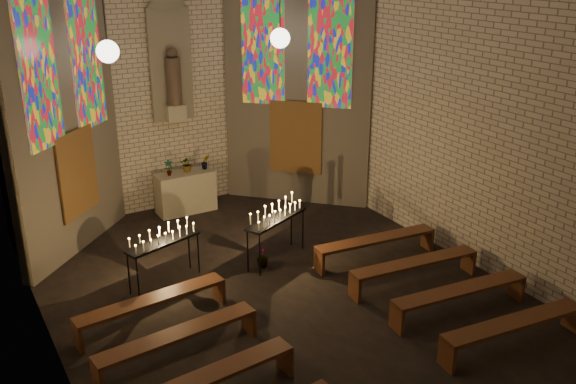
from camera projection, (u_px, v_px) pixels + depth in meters
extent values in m
plane|color=black|center=(302.00, 313.00, 11.36)|extent=(12.00, 12.00, 0.00)
cube|color=beige|center=(169.00, 65.00, 14.94)|extent=(8.00, 0.02, 7.00)
cube|color=beige|center=(39.00, 162.00, 8.22)|extent=(0.02, 12.00, 7.00)
cube|color=beige|center=(486.00, 94.00, 11.99)|extent=(0.02, 12.00, 7.00)
cube|color=beige|center=(59.00, 86.00, 12.64)|extent=(2.72, 2.72, 7.00)
cube|color=beige|center=(298.00, 63.00, 15.23)|extent=(2.72, 2.72, 7.00)
cube|color=#4C3F8C|center=(38.00, 68.00, 11.69)|extent=(0.78, 0.78, 3.00)
cube|color=#4C3F8C|center=(86.00, 55.00, 13.16)|extent=(0.78, 0.78, 3.00)
cube|color=#4C3F8C|center=(263.00, 41.00, 15.10)|extent=(0.78, 0.78, 3.00)
cube|color=#4C3F8C|center=(330.00, 43.00, 14.71)|extent=(0.78, 0.78, 3.00)
cube|color=brown|center=(78.00, 173.00, 13.25)|extent=(0.95, 0.95, 1.80)
cube|color=brown|center=(296.00, 137.00, 15.72)|extent=(0.95, 0.95, 1.80)
cube|color=gray|center=(170.00, 65.00, 14.88)|extent=(1.00, 0.12, 2.60)
cube|color=#BEB99B|center=(176.00, 113.00, 15.16)|extent=(0.45, 0.30, 0.40)
cylinder|color=brown|center=(174.00, 81.00, 14.89)|extent=(0.36, 0.36, 1.10)
sphere|color=brown|center=(172.00, 53.00, 14.66)|extent=(0.26, 0.26, 0.26)
sphere|color=white|center=(108.00, 52.00, 12.27)|extent=(0.44, 0.44, 0.44)
sphere|color=white|center=(280.00, 38.00, 14.05)|extent=(0.44, 0.44, 0.44)
cube|color=#BEB99B|center=(185.00, 192.00, 15.58)|extent=(1.40, 0.60, 1.00)
imported|color=#4C723F|center=(169.00, 168.00, 15.13)|extent=(0.22, 0.17, 0.39)
imported|color=#4C723F|center=(187.00, 164.00, 15.41)|extent=(0.42, 0.39, 0.39)
imported|color=#4C723F|center=(205.00, 162.00, 15.59)|extent=(0.22, 0.19, 0.36)
imported|color=#4C723F|center=(262.00, 257.00, 12.94)|extent=(0.26, 0.26, 0.43)
cube|color=black|center=(163.00, 242.00, 12.07)|extent=(1.56, 0.79, 0.05)
cylinder|color=black|center=(138.00, 279.00, 11.65)|extent=(0.03, 0.03, 0.86)
cylinder|color=black|center=(198.00, 253.00, 12.63)|extent=(0.03, 0.03, 0.86)
cylinder|color=black|center=(129.00, 274.00, 11.83)|extent=(0.03, 0.03, 0.86)
cylinder|color=black|center=(189.00, 249.00, 12.81)|extent=(0.03, 0.03, 0.86)
cube|color=black|center=(276.00, 219.00, 12.98)|extent=(1.62, 1.01, 0.05)
cylinder|color=black|center=(260.00, 255.00, 12.49)|extent=(0.03, 0.03, 0.90)
cylinder|color=black|center=(303.00, 229.00, 13.64)|extent=(0.03, 0.03, 0.90)
cylinder|color=black|center=(248.00, 251.00, 12.66)|extent=(0.03, 0.03, 0.90)
cylinder|color=black|center=(291.00, 226.00, 13.80)|extent=(0.03, 0.03, 0.90)
cube|color=#502B17|center=(152.00, 299.00, 10.88)|extent=(2.69, 0.63, 0.06)
cube|color=#502B17|center=(78.00, 337.00, 10.25)|extent=(0.10, 0.38, 0.48)
cube|color=#502B17|center=(219.00, 289.00, 11.67)|extent=(0.10, 0.38, 0.48)
cube|color=#502B17|center=(376.00, 239.00, 13.12)|extent=(2.69, 0.63, 0.06)
cube|color=#502B17|center=(319.00, 262.00, 12.70)|extent=(0.10, 0.38, 0.48)
cube|color=#502B17|center=(427.00, 238.00, 13.71)|extent=(0.10, 0.38, 0.48)
cube|color=#502B17|center=(178.00, 334.00, 9.91)|extent=(2.69, 0.63, 0.06)
cube|color=#502B17|center=(97.00, 378.00, 9.28)|extent=(0.10, 0.38, 0.48)
cube|color=#502B17|center=(249.00, 320.00, 10.71)|extent=(0.10, 0.38, 0.48)
cube|color=#502B17|center=(415.00, 262.00, 12.15)|extent=(2.69, 0.63, 0.06)
cube|color=#502B17|center=(355.00, 288.00, 11.73)|extent=(0.10, 0.38, 0.48)
cube|color=#502B17|center=(468.00, 261.00, 12.74)|extent=(0.10, 0.38, 0.48)
cube|color=#502B17|center=(209.00, 376.00, 8.94)|extent=(2.69, 0.63, 0.06)
cube|color=#502B17|center=(285.00, 358.00, 9.74)|extent=(0.10, 0.38, 0.48)
cube|color=#502B17|center=(460.00, 290.00, 11.18)|extent=(2.69, 0.63, 0.06)
cube|color=#502B17|center=(397.00, 318.00, 10.76)|extent=(0.10, 0.38, 0.48)
cube|color=#502B17|center=(516.00, 286.00, 11.77)|extent=(0.10, 0.38, 0.48)
cube|color=#502B17|center=(515.00, 322.00, 10.21)|extent=(2.69, 0.63, 0.06)
cube|color=#502B17|center=(447.00, 355.00, 9.79)|extent=(0.10, 0.38, 0.48)
cube|color=#502B17|center=(572.00, 317.00, 10.81)|extent=(0.10, 0.38, 0.48)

